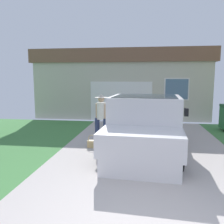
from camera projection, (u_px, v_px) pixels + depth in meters
pickup_truck at (145, 127)px, 7.08m from camera, size 2.29×5.18×1.68m
person_with_hat at (101, 117)px, 7.68m from camera, size 0.45×0.42×1.69m
handbag at (92, 143)px, 7.55m from camera, size 0.29×0.18×0.41m
house_with_garage at (124, 83)px, 14.87m from camera, size 9.69×5.81×3.73m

